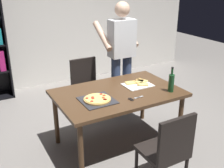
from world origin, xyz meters
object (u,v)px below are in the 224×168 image
(chair_far_side, at_px, (86,84))
(pepperoni_pizza_on_tray, at_px, (97,100))
(person_serving_pizza, at_px, (121,53))
(chair_near_camera, at_px, (168,149))
(kitchen_scissors, at_px, (134,99))
(wine_bottle, at_px, (171,82))
(dining_table, at_px, (118,97))

(chair_far_side, xyz_separation_m, pepperoni_pizza_on_tray, (-0.34, -1.09, 0.25))
(person_serving_pizza, distance_m, pepperoni_pizza_on_tray, 1.22)
(chair_near_camera, xyz_separation_m, person_serving_pizza, (0.49, 1.73, 0.49))
(pepperoni_pizza_on_tray, distance_m, kitchen_scissors, 0.42)
(chair_far_side, bearing_deg, person_serving_pizza, -24.03)
(chair_far_side, xyz_separation_m, wine_bottle, (0.57, -1.29, 0.36))
(chair_far_side, relative_size, pepperoni_pizza_on_tray, 2.41)
(person_serving_pizza, bearing_deg, chair_far_side, 155.97)
(person_serving_pizza, xyz_separation_m, wine_bottle, (0.08, -1.06, -0.13))
(chair_far_side, bearing_deg, wine_bottle, -65.91)
(chair_near_camera, bearing_deg, dining_table, 90.00)
(wine_bottle, bearing_deg, chair_near_camera, -130.74)
(chair_near_camera, xyz_separation_m, pepperoni_pizza_on_tray, (-0.34, 0.86, 0.25))
(chair_near_camera, height_order, kitchen_scissors, chair_near_camera)
(pepperoni_pizza_on_tray, bearing_deg, kitchen_scissors, -22.67)
(chair_far_side, bearing_deg, chair_near_camera, -90.00)
(chair_far_side, height_order, pepperoni_pizza_on_tray, chair_far_side)
(dining_table, xyz_separation_m, pepperoni_pizza_on_tray, (-0.34, -0.11, 0.09))
(kitchen_scissors, bearing_deg, chair_far_side, 92.39)
(pepperoni_pizza_on_tray, distance_m, wine_bottle, 0.94)
(dining_table, xyz_separation_m, chair_near_camera, (-0.00, -0.98, -0.16))
(chair_near_camera, relative_size, kitchen_scissors, 4.64)
(chair_far_side, height_order, kitchen_scissors, chair_far_side)
(person_serving_pizza, distance_m, wine_bottle, 1.08)
(kitchen_scissors, bearing_deg, person_serving_pizza, 66.80)
(dining_table, relative_size, wine_bottle, 4.85)
(dining_table, bearing_deg, pepperoni_pizza_on_tray, -161.69)
(chair_near_camera, relative_size, pepperoni_pizza_on_tray, 2.41)
(chair_far_side, relative_size, person_serving_pizza, 0.51)
(chair_far_side, xyz_separation_m, kitchen_scissors, (0.05, -1.25, 0.24))
(chair_far_side, bearing_deg, kitchen_scissors, -87.61)
(dining_table, distance_m, wine_bottle, 0.68)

